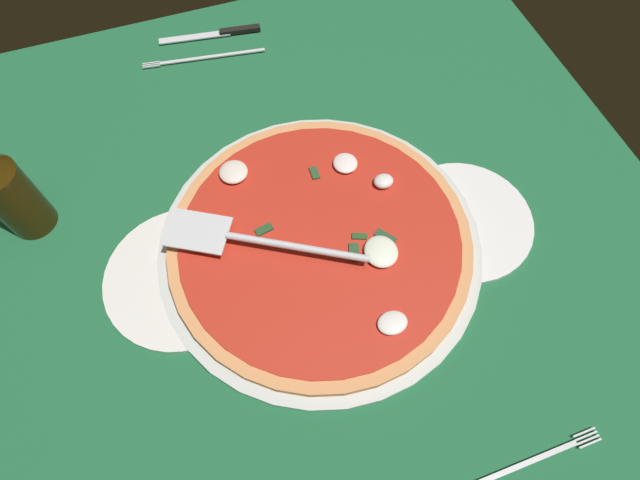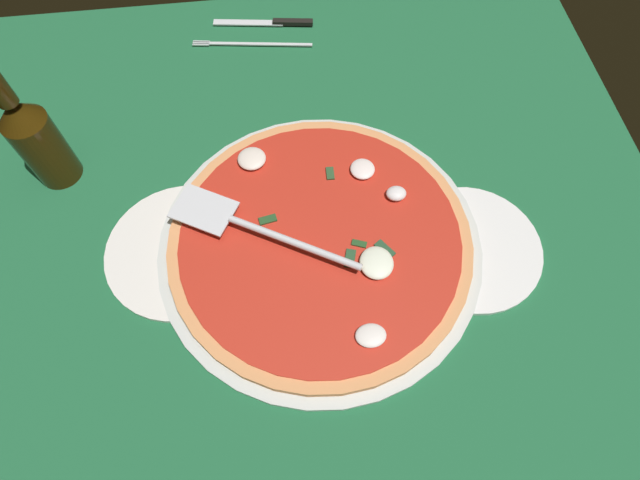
{
  "view_description": "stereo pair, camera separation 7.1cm",
  "coord_description": "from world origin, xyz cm",
  "px_view_note": "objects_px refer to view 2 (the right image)",
  "views": [
    {
      "loc": [
        9.54,
        33.56,
        65.24
      ],
      "look_at": [
        -1.6,
        1.62,
        2.21
      ],
      "focal_mm": 28.73,
      "sensor_mm": 36.0,
      "label": 1
    },
    {
      "loc": [
        2.58,
        35.19,
        65.24
      ],
      "look_at": [
        -1.6,
        1.62,
        2.21
      ],
      "focal_mm": 28.73,
      "sensor_mm": 36.0,
      "label": 2
    }
  ],
  "objects_px": {
    "place_setting_near": "(263,35)",
    "beer_bottle": "(36,138)",
    "dinner_plate_left": "(470,248)",
    "pizza": "(321,240)",
    "pizza_server": "(254,228)",
    "dinner_plate_right": "(182,253)"
  },
  "relations": [
    {
      "from": "dinner_plate_left",
      "to": "pizza",
      "type": "height_order",
      "value": "pizza"
    },
    {
      "from": "pizza_server",
      "to": "beer_bottle",
      "type": "relative_size",
      "value": 1.14
    },
    {
      "from": "beer_bottle",
      "to": "pizza_server",
      "type": "bearing_deg",
      "value": 151.48
    },
    {
      "from": "dinner_plate_left",
      "to": "dinner_plate_right",
      "type": "height_order",
      "value": "same"
    },
    {
      "from": "dinner_plate_left",
      "to": "pizza_server",
      "type": "relative_size",
      "value": 0.78
    },
    {
      "from": "place_setting_near",
      "to": "beer_bottle",
      "type": "relative_size",
      "value": 1.06
    },
    {
      "from": "pizza",
      "to": "beer_bottle",
      "type": "relative_size",
      "value": 1.89
    },
    {
      "from": "pizza",
      "to": "beer_bottle",
      "type": "bearing_deg",
      "value": -24.68
    },
    {
      "from": "pizza_server",
      "to": "place_setting_near",
      "type": "distance_m",
      "value": 0.43
    },
    {
      "from": "dinner_plate_right",
      "to": "beer_bottle",
      "type": "bearing_deg",
      "value": -41.68
    },
    {
      "from": "place_setting_near",
      "to": "beer_bottle",
      "type": "xyz_separation_m",
      "value": [
        0.33,
        0.27,
        0.08
      ]
    },
    {
      "from": "place_setting_near",
      "to": "beer_bottle",
      "type": "height_order",
      "value": "beer_bottle"
    },
    {
      "from": "place_setting_near",
      "to": "dinner_plate_left",
      "type": "bearing_deg",
      "value": 127.01
    },
    {
      "from": "dinner_plate_right",
      "to": "pizza",
      "type": "relative_size",
      "value": 0.5
    },
    {
      "from": "pizza_server",
      "to": "place_setting_near",
      "type": "height_order",
      "value": "pizza_server"
    },
    {
      "from": "pizza",
      "to": "pizza_server",
      "type": "relative_size",
      "value": 1.65
    },
    {
      "from": "dinner_plate_right",
      "to": "pizza_server",
      "type": "height_order",
      "value": "pizza_server"
    },
    {
      "from": "dinner_plate_right",
      "to": "pizza_server",
      "type": "xyz_separation_m",
      "value": [
        -0.11,
        -0.01,
        0.04
      ]
    },
    {
      "from": "dinner_plate_left",
      "to": "place_setting_near",
      "type": "distance_m",
      "value": 0.54
    },
    {
      "from": "pizza_server",
      "to": "beer_bottle",
      "type": "distance_m",
      "value": 0.34
    },
    {
      "from": "dinner_plate_right",
      "to": "place_setting_near",
      "type": "height_order",
      "value": "place_setting_near"
    },
    {
      "from": "pizza",
      "to": "pizza_server",
      "type": "xyz_separation_m",
      "value": [
        0.09,
        -0.02,
        0.02
      ]
    }
  ]
}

